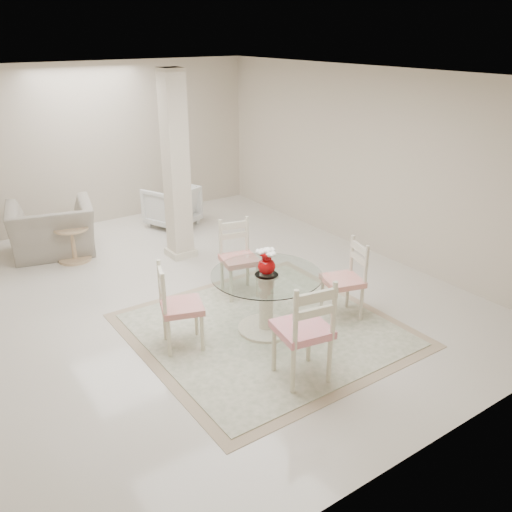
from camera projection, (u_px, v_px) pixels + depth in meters
ground at (193, 295)px, 6.97m from camera, size 7.00×7.00×0.00m
room_shell at (186, 152)px, 6.25m from camera, size 6.02×7.02×2.71m
column at (176, 167)px, 7.69m from camera, size 0.30×0.30×2.70m
area_rug at (266, 330)px, 6.16m from camera, size 2.81×2.81×0.02m
dining_table at (266, 302)px, 6.03m from camera, size 1.22×1.22×0.70m
red_vase at (267, 262)px, 5.83m from camera, size 0.23×0.22×0.30m
dining_chair_east at (348, 274)px, 6.27m from camera, size 0.52×0.52×1.04m
dining_chair_north at (237, 252)px, 6.83m from camera, size 0.52×0.52×1.08m
dining_chair_west at (175, 301)px, 5.63m from camera, size 0.54×0.54×1.06m
dining_chair_south at (307, 324)px, 5.03m from camera, size 0.56×0.56×1.20m
recliner_taupe at (52, 229)px, 8.12m from camera, size 1.41×1.30×0.78m
armchair_white at (172, 206)px, 9.32m from camera, size 0.99×1.00×0.70m
side_table at (73, 245)px, 7.94m from camera, size 0.49×0.49×0.51m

